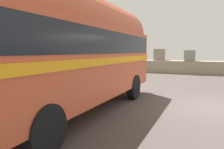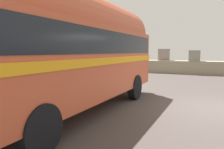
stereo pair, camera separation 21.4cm
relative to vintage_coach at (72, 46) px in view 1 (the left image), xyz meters
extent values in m
cube|color=#473E3B|center=(3.97, 2.53, -2.04)|extent=(32.00, 26.00, 0.02)
cube|color=gray|center=(3.97, 14.33, -1.50)|extent=(31.36, 1.80, 1.10)
cube|color=gray|center=(-8.28, 14.51, -0.42)|extent=(1.58, 1.57, 1.07)
cube|color=tan|center=(-4.57, 14.29, -0.50)|extent=(1.10, 1.11, 0.89)
cube|color=gray|center=(-0.88, 14.68, -0.44)|extent=(1.26, 1.33, 1.03)
cube|color=gray|center=(1.84, 14.06, -0.50)|extent=(0.97, 0.97, 0.89)
cylinder|color=black|center=(-1.21, 2.55, -1.55)|extent=(0.32, 0.97, 0.96)
cylinder|color=black|center=(1.00, 2.64, -1.55)|extent=(0.32, 0.97, 0.96)
cylinder|color=black|center=(1.21, -2.56, -1.55)|extent=(0.32, 0.97, 0.96)
cube|color=#C65232|center=(0.00, 0.00, -0.48)|extent=(2.74, 8.49, 2.10)
cylinder|color=#C65232|center=(0.00, 0.00, 0.57)|extent=(2.53, 8.15, 2.20)
cube|color=orange|center=(0.00, 0.00, -0.42)|extent=(2.79, 8.58, 0.20)
cube|color=black|center=(0.00, 0.00, 0.10)|extent=(2.76, 8.16, 0.64)
cube|color=silver|center=(-0.17, 4.26, -1.35)|extent=(2.28, 0.25, 0.28)
camera|label=1|loc=(3.91, -5.45, -0.16)|focal=35.23mm
camera|label=2|loc=(4.10, -5.35, -0.16)|focal=35.23mm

